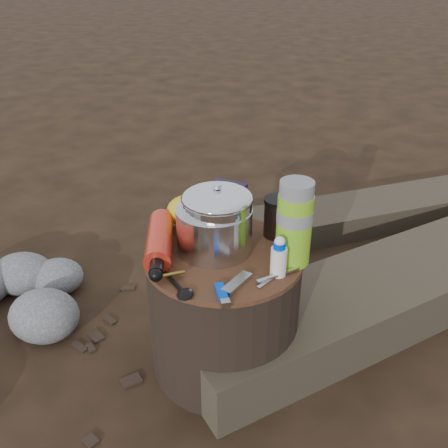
% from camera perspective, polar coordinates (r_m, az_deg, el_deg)
% --- Properties ---
extents(ground, '(60.00, 60.00, 0.00)m').
position_cam_1_polar(ground, '(1.61, 0.00, -15.09)').
color(ground, black).
rests_on(ground, ground).
extents(stump, '(0.42, 0.42, 0.39)m').
position_cam_1_polar(stump, '(1.48, 0.00, -9.71)').
color(stump, black).
rests_on(stump, ground).
extents(log_main, '(1.67, 1.63, 0.17)m').
position_cam_1_polar(log_main, '(1.99, 22.90, -4.87)').
color(log_main, '#3D3528').
rests_on(log_main, ground).
extents(log_small, '(1.25, 0.95, 0.11)m').
position_cam_1_polar(log_small, '(2.37, 16.32, 1.33)').
color(log_small, '#3D3528').
rests_on(log_small, ground).
extents(foil_windscreen, '(0.20, 0.20, 0.12)m').
position_cam_1_polar(foil_windscreen, '(1.35, -1.09, -0.58)').
color(foil_windscreen, silver).
rests_on(foil_windscreen, stump).
extents(camping_pot, '(0.18, 0.18, 0.18)m').
position_cam_1_polar(camping_pot, '(1.34, -0.74, 0.54)').
color(camping_pot, silver).
rests_on(camping_pot, stump).
extents(fuel_bottle, '(0.15, 0.29, 0.07)m').
position_cam_1_polar(fuel_bottle, '(1.36, -7.23, -1.86)').
color(fuel_bottle, red).
rests_on(fuel_bottle, stump).
extents(thermos, '(0.09, 0.09, 0.22)m').
position_cam_1_polar(thermos, '(1.29, 7.85, 0.05)').
color(thermos, '#7BC521').
rests_on(thermos, stump).
extents(travel_mug, '(0.08, 0.08, 0.11)m').
position_cam_1_polar(travel_mug, '(1.43, 5.98, 0.74)').
color(travel_mug, black).
rests_on(travel_mug, stump).
extents(stuff_sack, '(0.14, 0.11, 0.09)m').
position_cam_1_polar(stuff_sack, '(1.47, -3.77, 1.39)').
color(stuff_sack, gold).
rests_on(stuff_sack, stump).
extents(food_pouch, '(0.10, 0.04, 0.13)m').
position_cam_1_polar(food_pouch, '(1.49, 0.58, 2.42)').
color(food_pouch, '#120E47').
rests_on(food_pouch, stump).
extents(lighter, '(0.06, 0.08, 0.02)m').
position_cam_1_polar(lighter, '(1.21, -0.28, -7.63)').
color(lighter, '#003FD6').
rests_on(lighter, stump).
extents(multitool, '(0.06, 0.10, 0.01)m').
position_cam_1_polar(multitool, '(1.24, 1.44, -6.65)').
color(multitool, '#B7B7BC').
rests_on(multitool, stump).
extents(pot_grabber, '(0.10, 0.12, 0.01)m').
position_cam_1_polar(pot_grabber, '(1.27, 5.60, -5.83)').
color(pot_grabber, '#B7B7BC').
rests_on(pot_grabber, stump).
extents(spork, '(0.14, 0.13, 0.01)m').
position_cam_1_polar(spork, '(1.26, -5.93, -6.12)').
color(spork, black).
rests_on(spork, stump).
extents(squeeze_bottle, '(0.04, 0.04, 0.10)m').
position_cam_1_polar(squeeze_bottle, '(1.26, 6.13, -3.82)').
color(squeeze_bottle, white).
rests_on(squeeze_bottle, stump).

